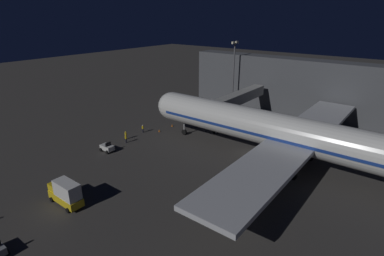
% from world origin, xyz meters
% --- Properties ---
extents(ground_plane, '(320.00, 320.00, 0.00)m').
position_xyz_m(ground_plane, '(0.00, 0.00, 0.00)').
color(ground_plane, '#383533').
extents(airliner_at_gate, '(53.77, 63.41, 20.76)m').
position_xyz_m(airliner_at_gate, '(-0.00, 8.90, 5.88)').
color(airliner_at_gate, silver).
rests_on(airliner_at_gate, ground_plane).
extents(jet_bridge, '(23.58, 3.40, 7.52)m').
position_xyz_m(jet_bridge, '(-12.56, -10.91, 5.98)').
color(jet_bridge, '#9E9E99').
rests_on(jet_bridge, ground_plane).
extents(terminal_wall, '(6.00, 80.00, 14.25)m').
position_xyz_m(terminal_wall, '(-31.00, 7.40, 7.12)').
color(terminal_wall, '#4C4F54').
rests_on(terminal_wall, ground_plane).
extents(apron_floodlight_mast, '(2.90, 0.50, 18.10)m').
position_xyz_m(apron_floodlight_mast, '(-25.50, -18.78, 10.49)').
color(apron_floodlight_mast, '#59595E').
rests_on(apron_floodlight_mast, ground_plane).
extents(ops_van, '(2.36, 5.89, 3.66)m').
position_xyz_m(ops_van, '(30.20, -12.40, 1.84)').
color(ops_van, yellow).
rests_on(ops_van, ground_plane).
extents(baggage_tug_spare, '(1.86, 2.71, 1.95)m').
position_xyz_m(baggage_tug_spare, '(15.83, -22.17, 0.78)').
color(baggage_tug_spare, silver).
rests_on(baggage_tug_spare, ground_plane).
extents(ground_crew_near_nose_gear, '(0.40, 0.40, 1.80)m').
position_xyz_m(ground_crew_near_nose_gear, '(9.63, -23.99, 0.99)').
color(ground_crew_near_nose_gear, black).
rests_on(ground_crew_near_nose_gear, ground_plane).
extents(ground_crew_by_belt_loader, '(0.40, 0.40, 1.84)m').
position_xyz_m(ground_crew_by_belt_loader, '(10.89, -22.47, 1.02)').
color(ground_crew_by_belt_loader, black).
rests_on(ground_crew_by_belt_loader, ground_plane).
extents(ground_crew_under_port_wing, '(0.40, 0.40, 1.81)m').
position_xyz_m(ground_crew_under_port_wing, '(4.70, -23.98, 1.00)').
color(ground_crew_under_port_wing, black).
rests_on(ground_crew_under_port_wing, ground_plane).
extents(traffic_cone_nose_port, '(0.36, 0.36, 0.55)m').
position_xyz_m(traffic_cone_nose_port, '(-2.20, -21.32, 0.28)').
color(traffic_cone_nose_port, orange).
rests_on(traffic_cone_nose_port, ground_plane).
extents(traffic_cone_nose_starboard, '(0.36, 0.36, 0.55)m').
position_xyz_m(traffic_cone_nose_starboard, '(2.20, -21.32, 0.28)').
color(traffic_cone_nose_starboard, orange).
rests_on(traffic_cone_nose_starboard, ground_plane).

